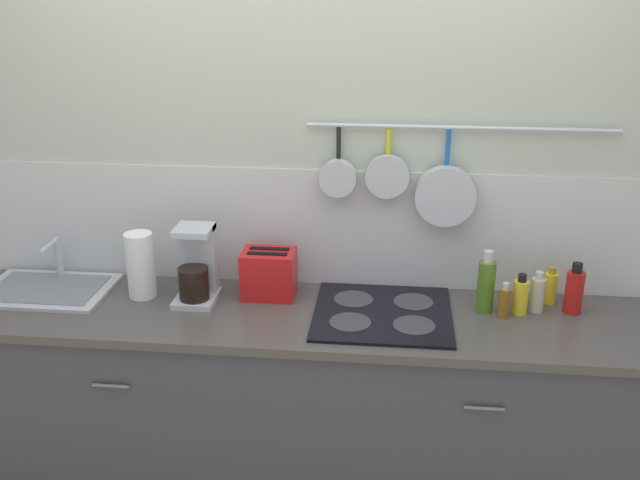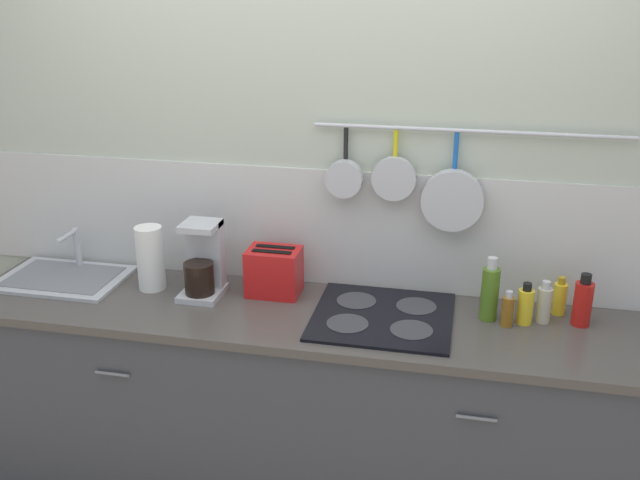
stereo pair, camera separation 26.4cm
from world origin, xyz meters
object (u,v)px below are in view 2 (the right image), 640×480
Objects in this scene: toaster at (274,272)px; bottle_sesame_oil at (560,298)px; bottle_hot_sauce at (490,292)px; bottle_vinegar at (508,311)px; paper_towel_roll at (150,258)px; bottle_cooking_wine at (525,306)px; bottle_dish_soap at (583,303)px; coffee_maker at (203,264)px; bottle_olive_oil at (544,304)px.

toaster reaches higher than bottle_sesame_oil.
toaster is 0.86m from bottle_hot_sauce.
bottle_sesame_oil is (0.20, 0.14, 0.01)m from bottle_vinegar.
bottle_cooking_wine is (1.50, 0.00, -0.06)m from paper_towel_roll.
paper_towel_roll is at bearing -178.87° from bottle_dish_soap.
coffee_maker is 1.14m from bottle_hot_sauce.
paper_towel_roll is 1.63× the size of bottle_olive_oil.
bottle_hot_sauce reaches higher than toaster.
bottle_cooking_wine is at bearing 28.98° from bottle_vinegar.
bottle_sesame_oil is at bearing 2.65° from toaster.
bottle_hot_sauce is 1.53× the size of bottle_cooking_wine.
paper_towel_roll reaches higher than bottle_olive_oil.
coffee_maker is 1.50× the size of bottle_dish_soap.
bottle_hot_sauce is at bearing 176.60° from bottle_cooking_wine.
bottle_hot_sauce reaches higher than bottle_vinegar.
paper_towel_roll is at bearing -178.97° from bottle_olive_oil.
bottle_cooking_wine is 0.99× the size of bottle_olive_oil.
toaster is at bearing -177.35° from bottle_sesame_oil.
paper_towel_roll reaches higher than bottle_cooking_wine.
paper_towel_roll is 1.44m from bottle_vinegar.
bottle_olive_oil is at bearing -128.64° from bottle_sesame_oil.
bottle_dish_soap reaches higher than bottle_sesame_oil.
bottle_sesame_oil is (0.06, 0.08, -0.01)m from bottle_olive_oil.
bottle_dish_soap reaches higher than bottle_olive_oil.
bottle_hot_sauce is at bearing 0.37° from paper_towel_roll.
bottle_sesame_oil is at bearing 39.06° from bottle_cooking_wine.
toaster reaches higher than bottle_olive_oil.
coffee_maker is 2.19× the size of bottle_vinegar.
toaster is at bearing 11.80° from coffee_maker.
toaster is 1.63× the size of bottle_vinegar.
bottle_vinegar is at bearing -5.69° from toaster.
bottle_hot_sauce is 1.22× the size of bottle_dish_soap.
bottle_dish_soap is at bearing 1.13° from paper_towel_roll.
bottle_vinegar is 0.92× the size of bottle_sesame_oil.
bottle_vinegar is at bearing -1.59° from coffee_maker.
paper_towel_roll is 0.88× the size of coffee_maker.
paper_towel_roll is 1.57m from bottle_olive_oil.
bottle_vinegar is at bearing -32.36° from bottle_hot_sauce.
toaster is at bearing 176.74° from bottle_hot_sauce.
coffee_maker is 1.48m from bottle_dish_soap.
paper_towel_roll is at bearing -179.97° from bottle_cooking_wine.
paper_towel_roll reaches higher than bottle_sesame_oil.
bottle_sesame_oil reaches higher than bottle_vinegar.
bottle_olive_oil is at bearing 1.03° from paper_towel_roll.
bottle_sesame_oil is at bearing 3.83° from paper_towel_roll.
bottle_hot_sauce is (1.37, 0.01, -0.02)m from paper_towel_roll.
bottle_hot_sauce is (1.14, 0.01, -0.02)m from coffee_maker.
bottle_olive_oil reaches higher than bottle_sesame_oil.
bottle_vinegar is at bearing -154.67° from bottle_olive_oil.
bottle_vinegar is 0.69× the size of bottle_dish_soap.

